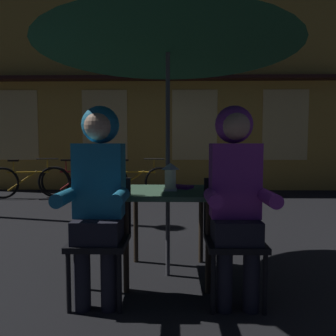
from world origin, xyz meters
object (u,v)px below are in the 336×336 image
(chair_right, at_px, (233,232))
(book, at_px, (180,187))
(patio_umbrella, at_px, (168,29))
(bicycle_second, at_px, (79,181))
(chair_left, at_px, (102,231))
(person_left_hooded, at_px, (99,184))
(cafe_table, at_px, (168,202))
(bicycle_nearest, at_px, (28,182))
(person_right_hooded, at_px, (235,184))
(lantern, at_px, (170,176))
(bicycle_third, at_px, (136,181))

(chair_right, relative_size, book, 4.35)
(patio_umbrella, relative_size, book, 11.55)
(bicycle_second, bearing_deg, chair_left, -71.32)
(chair_right, distance_m, bicycle_second, 5.03)
(person_left_hooded, distance_m, book, 0.81)
(cafe_table, relative_size, bicycle_nearest, 0.45)
(book, bearing_deg, person_right_hooded, -28.28)
(chair_left, height_order, bicycle_nearest, chair_left)
(person_left_hooded, bearing_deg, book, 42.84)
(lantern, height_order, chair_right, lantern)
(patio_umbrella, height_order, lantern, patio_umbrella)
(person_right_hooded, relative_size, bicycle_third, 0.84)
(bicycle_nearest, bearing_deg, cafe_table, -52.30)
(chair_right, relative_size, bicycle_nearest, 0.52)
(chair_right, distance_m, person_right_hooded, 0.36)
(bicycle_third, bearing_deg, bicycle_nearest, -177.40)
(cafe_table, height_order, chair_left, chair_left)
(patio_umbrella, bearing_deg, person_left_hooded, -138.43)
(lantern, bearing_deg, person_left_hooded, -141.48)
(patio_umbrella, xyz_separation_m, bicycle_second, (-1.97, 4.03, -1.71))
(bicycle_nearest, relative_size, bicycle_second, 0.99)
(lantern, distance_m, bicycle_second, 4.54)
(bicycle_nearest, height_order, bicycle_second, same)
(bicycle_nearest, xyz_separation_m, bicycle_third, (2.26, 0.10, 0.00))
(lantern, xyz_separation_m, chair_right, (0.46, -0.34, -0.37))
(cafe_table, distance_m, bicycle_nearest, 4.92)
(chair_left, bearing_deg, cafe_table, 37.55)
(lantern, relative_size, person_right_hooded, 0.17)
(chair_left, distance_m, person_right_hooded, 1.03)
(chair_left, xyz_separation_m, book, (0.59, 0.49, 0.26))
(person_left_hooded, bearing_deg, cafe_table, 41.57)
(chair_left, distance_m, bicycle_third, 4.37)
(book, bearing_deg, person_left_hooded, -109.86)
(cafe_table, xyz_separation_m, lantern, (0.02, -0.03, 0.22))
(cafe_table, bearing_deg, chair_left, -142.45)
(chair_left, relative_size, book, 4.35)
(patio_umbrella, bearing_deg, book, 47.94)
(chair_right, height_order, book, chair_right)
(chair_right, bearing_deg, bicycle_second, 119.10)
(person_left_hooded, height_order, person_right_hooded, same)
(chair_left, bearing_deg, bicycle_nearest, 120.67)
(chair_left, height_order, person_right_hooded, person_right_hooded)
(lantern, height_order, bicycle_second, lantern)
(person_left_hooded, relative_size, bicycle_third, 0.84)
(patio_umbrella, xyz_separation_m, chair_right, (0.48, -0.37, -1.57))
(bicycle_third, xyz_separation_m, book, (0.85, -3.87, 0.41))
(bicycle_second, bearing_deg, bicycle_nearest, -172.24)
(patio_umbrella, xyz_separation_m, book, (0.11, 0.12, -1.31))
(bicycle_nearest, bearing_deg, bicycle_third, 2.60)
(person_right_hooded, height_order, bicycle_nearest, person_right_hooded)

